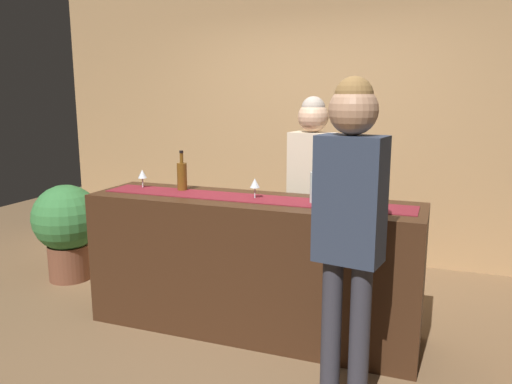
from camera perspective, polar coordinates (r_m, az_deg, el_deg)
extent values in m
plane|color=brown|center=(3.80, -0.53, -15.28)|extent=(10.00, 10.00, 0.00)
cube|color=tan|center=(5.22, 7.06, 8.44)|extent=(6.00, 0.12, 2.90)
cube|color=#3D2314|center=(3.61, -0.55, -8.35)|extent=(2.34, 0.60, 0.97)
cube|color=maroon|center=(3.47, -0.56, -0.72)|extent=(2.23, 0.28, 0.01)
cylinder|color=#B2C6C1|center=(3.33, 6.78, 0.48)|extent=(0.07, 0.07, 0.21)
cylinder|color=#B2C6C1|center=(3.31, 6.83, 2.90)|extent=(0.03, 0.03, 0.08)
cylinder|color=black|center=(3.30, 6.85, 3.70)|extent=(0.03, 0.03, 0.02)
cylinder|color=brown|center=(3.78, -8.42, 1.71)|extent=(0.07, 0.07, 0.21)
cylinder|color=brown|center=(3.76, -8.48, 3.85)|extent=(0.03, 0.03, 0.08)
cylinder|color=black|center=(3.76, -8.50, 4.55)|extent=(0.03, 0.03, 0.02)
cylinder|color=silver|center=(3.96, -12.75, 0.47)|extent=(0.06, 0.06, 0.00)
cylinder|color=silver|center=(3.95, -12.78, 1.03)|extent=(0.01, 0.01, 0.08)
cone|color=silver|center=(3.94, -12.82, 2.03)|extent=(0.07, 0.07, 0.06)
cylinder|color=silver|center=(3.47, -0.13, -0.75)|extent=(0.06, 0.06, 0.00)
cylinder|color=silver|center=(3.46, -0.13, -0.11)|extent=(0.01, 0.01, 0.08)
cone|color=silver|center=(3.45, -0.13, 1.03)|extent=(0.07, 0.07, 0.06)
cylinder|color=#26262B|center=(4.05, 7.21, -7.66)|extent=(0.11, 0.11, 0.78)
cylinder|color=#26262B|center=(4.11, 5.16, -7.32)|extent=(0.11, 0.11, 0.78)
cube|color=beige|center=(3.91, 6.39, 2.25)|extent=(0.37, 0.26, 0.62)
sphere|color=#DBAD89|center=(3.87, 6.53, 8.49)|extent=(0.23, 0.23, 0.23)
sphere|color=#AD9E8E|center=(3.87, 6.55, 9.44)|extent=(0.18, 0.18, 0.18)
cylinder|color=#33333D|center=(2.87, 8.56, -15.36)|extent=(0.11, 0.11, 0.83)
cylinder|color=#33333D|center=(2.82, 11.70, -15.96)|extent=(0.11, 0.11, 0.83)
cube|color=#2D384C|center=(2.60, 10.67, -0.88)|extent=(0.37, 0.25, 0.66)
sphere|color=tan|center=(2.55, 11.04, 9.14)|extent=(0.25, 0.25, 0.25)
sphere|color=olive|center=(2.54, 11.10, 10.68)|extent=(0.19, 0.19, 0.19)
cylinder|color=brown|center=(4.98, -20.46, -7.45)|extent=(0.37, 0.37, 0.32)
sphere|color=#387A3D|center=(4.86, -20.79, -2.76)|extent=(0.60, 0.60, 0.60)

